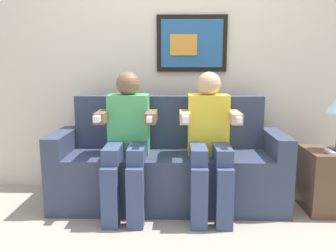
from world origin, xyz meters
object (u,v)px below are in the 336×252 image
(couch, at_px, (169,168))
(person_on_left, at_px, (127,138))
(side_table_right, at_px, (329,180))
(spare_remote_on_table, at_px, (330,152))
(person_on_right, at_px, (209,138))

(couch, distance_m, person_on_left, 0.46)
(couch, relative_size, side_table_right, 3.79)
(spare_remote_on_table, bearing_deg, couch, 170.97)
(side_table_right, bearing_deg, spare_remote_on_table, -122.53)
(person_on_left, xyz_separation_m, person_on_right, (0.64, 0.00, 0.00))
(spare_remote_on_table, bearing_deg, side_table_right, 57.47)
(couch, distance_m, spare_remote_on_table, 1.27)
(couch, xyz_separation_m, spare_remote_on_table, (1.24, -0.20, 0.20))
(person_on_left, xyz_separation_m, side_table_right, (1.62, 0.06, -0.36))
(person_on_right, bearing_deg, person_on_left, 180.00)
(couch, xyz_separation_m, side_table_right, (1.30, -0.11, -0.06))
(side_table_right, bearing_deg, couch, 175.33)
(couch, distance_m, side_table_right, 1.30)
(person_on_right, height_order, side_table_right, person_on_right)
(side_table_right, xyz_separation_m, spare_remote_on_table, (-0.06, -0.09, 0.26))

